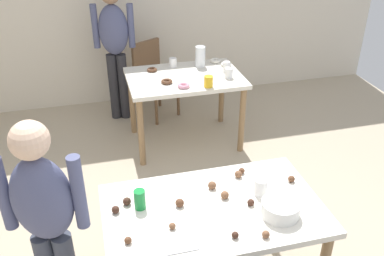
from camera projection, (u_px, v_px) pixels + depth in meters
dining_table_near at (213, 220)px, 2.51m from camera, size 1.28×0.77×0.75m
dining_table_far at (185, 86)px, 4.24m from camera, size 1.13×0.78×0.75m
chair_far_table at (153, 74)px, 4.89m from camera, size 0.55×0.55×0.87m
person_girl_near at (47, 218)px, 2.23m from camera, size 0.45×0.27×1.43m
person_adult_far at (114, 42)px, 4.59m from camera, size 0.45×0.26×1.54m
mixing_bowl at (280, 209)px, 2.39m from camera, size 0.22×0.22×0.09m
soda_can at (140, 199)px, 2.43m from camera, size 0.07×0.07×0.12m
fork_near at (183, 251)px, 2.16m from camera, size 0.17×0.02×0.01m
cup_near_0 at (261, 187)px, 2.55m from camera, size 0.08×0.08×0.11m
cake_ball_0 at (238, 174)px, 2.71m from camera, size 0.05×0.05×0.05m
cake_ball_1 at (127, 201)px, 2.48m from camera, size 0.05×0.05×0.05m
cake_ball_2 at (235, 235)px, 2.24m from camera, size 0.04×0.04×0.04m
cake_ball_3 at (251, 203)px, 2.47m from camera, size 0.04×0.04×0.04m
cake_ball_4 at (172, 226)px, 2.30m from camera, size 0.04×0.04×0.04m
cake_ball_5 at (266, 234)px, 2.25m from camera, size 0.04×0.04×0.04m
cake_ball_6 at (291, 179)px, 2.67m from camera, size 0.04×0.04×0.04m
cake_ball_7 at (242, 171)px, 2.75m from camera, size 0.04×0.04×0.04m
cake_ball_8 at (212, 185)px, 2.61m from camera, size 0.05×0.05×0.05m
cake_ball_9 at (225, 195)px, 2.53m from camera, size 0.05×0.05×0.05m
cake_ball_10 at (180, 203)px, 2.46m from camera, size 0.05×0.05×0.05m
cake_ball_11 at (116, 210)px, 2.42m from camera, size 0.05×0.05×0.05m
cake_ball_12 at (128, 240)px, 2.21m from camera, size 0.04×0.04×0.04m
pitcher_far at (200, 56)px, 4.38m from camera, size 0.10×0.10×0.21m
cup_far_0 at (208, 82)px, 3.94m from camera, size 0.08×0.08×0.11m
cup_far_1 at (173, 62)px, 4.40m from camera, size 0.08×0.08×0.09m
cup_far_2 at (229, 73)px, 4.14m from camera, size 0.08×0.08×0.10m
cup_far_3 at (226, 67)px, 4.26m from camera, size 0.07×0.07×0.11m
donut_far_0 at (167, 82)px, 4.03m from camera, size 0.11×0.11×0.03m
donut_far_1 at (215, 61)px, 4.52m from camera, size 0.12×0.12×0.03m
donut_far_2 at (226, 64)px, 4.43m from camera, size 0.11×0.11×0.03m
donut_far_3 at (184, 86)px, 3.95m from camera, size 0.11×0.11×0.03m
donut_far_4 at (152, 70)px, 4.30m from camera, size 0.10×0.10×0.03m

